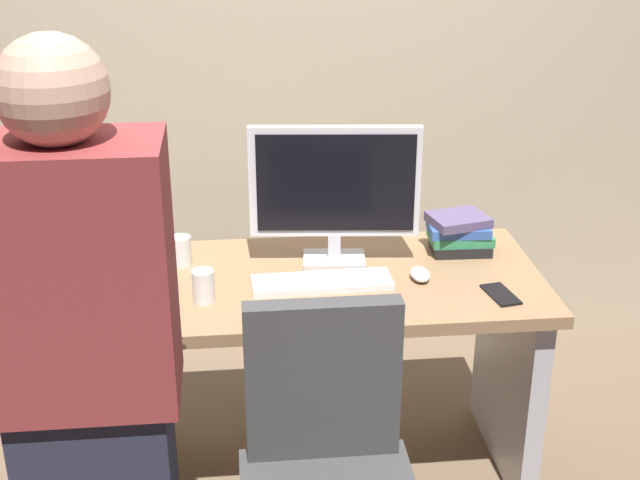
{
  "coord_description": "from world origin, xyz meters",
  "views": [
    {
      "loc": [
        -0.25,
        -2.45,
        1.92
      ],
      "look_at": [
        0.0,
        -0.05,
        0.88
      ],
      "focal_mm": 48.92,
      "sensor_mm": 36.0,
      "label": 1
    }
  ],
  "objects": [
    {
      "name": "keyboard",
      "position": [
        0.01,
        -0.06,
        0.74
      ],
      "size": [
        0.43,
        0.14,
        0.02
      ],
      "primitive_type": "cube",
      "rotation": [
        0.0,
        0.0,
        0.03
      ],
      "color": "white",
      "rests_on": "desk"
    },
    {
      "name": "mouse",
      "position": [
        0.31,
        -0.04,
        0.75
      ],
      "size": [
        0.06,
        0.1,
        0.03
      ],
      "primitive_type": "ellipsoid",
      "color": "white",
      "rests_on": "desk"
    },
    {
      "name": "book_stack",
      "position": [
        0.49,
        0.16,
        0.8
      ],
      "size": [
        0.22,
        0.19,
        0.13
      ],
      "color": "black",
      "rests_on": "desk"
    },
    {
      "name": "ground_plane",
      "position": [
        0.0,
        0.0,
        0.0
      ],
      "size": [
        9.0,
        9.0,
        0.0
      ],
      "primitive_type": "plane",
      "color": "brown"
    },
    {
      "name": "desk",
      "position": [
        0.0,
        0.0,
        0.5
      ],
      "size": [
        1.41,
        0.67,
        0.73
      ],
      "color": "#93704C",
      "rests_on": "ground"
    },
    {
      "name": "person_at_desk",
      "position": [
        -0.58,
        -0.79,
        0.84
      ],
      "size": [
        0.4,
        0.24,
        1.64
      ],
      "color": "#262838",
      "rests_on": "ground"
    },
    {
      "name": "cell_phone",
      "position": [
        0.53,
        -0.18,
        0.73
      ],
      "size": [
        0.09,
        0.15,
        0.01
      ],
      "primitive_type": "cube",
      "rotation": [
        0.0,
        0.0,
        0.18
      ],
      "color": "black",
      "rests_on": "desk"
    },
    {
      "name": "monitor",
      "position": [
        0.06,
        0.11,
        0.99
      ],
      "size": [
        0.54,
        0.16,
        0.46
      ],
      "color": "silver",
      "rests_on": "desk"
    },
    {
      "name": "cup_by_monitor",
      "position": [
        -0.43,
        0.14,
        0.78
      ],
      "size": [
        0.07,
        0.07,
        0.1
      ],
      "primitive_type": "cylinder",
      "color": "silver",
      "rests_on": "desk"
    },
    {
      "name": "cup_near_keyboard",
      "position": [
        -0.35,
        -0.12,
        0.78
      ],
      "size": [
        0.07,
        0.07,
        0.1
      ],
      "primitive_type": "cylinder",
      "color": "white",
      "rests_on": "desk"
    }
  ]
}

